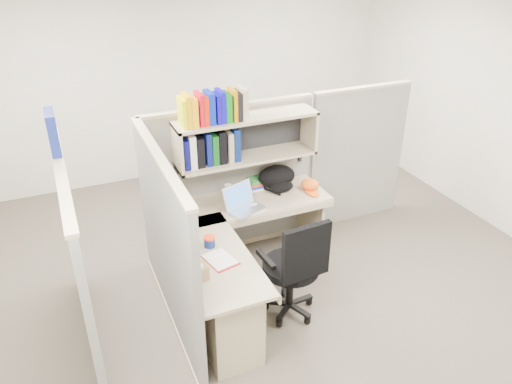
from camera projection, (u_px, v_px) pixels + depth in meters
name	position (u px, v px, depth m)	size (l,w,h in m)	color
ground	(265.00, 293.00, 4.84)	(6.00, 6.00, 0.00)	#3B372E
room_shell	(267.00, 138.00, 4.07)	(6.00, 6.00, 6.00)	#BAB5A8
cubicle	(210.00, 198.00, 4.65)	(3.79, 1.84, 1.95)	slate
desk	(236.00, 285.00, 4.26)	(1.74, 1.75, 0.73)	gray
laptop	(246.00, 199.00, 4.74)	(0.34, 0.34, 0.25)	silver
backpack	(279.00, 178.00, 5.14)	(0.40, 0.31, 0.24)	black
orange_cap	(310.00, 184.00, 5.16)	(0.19, 0.22, 0.10)	#E75914
snack_canister	(209.00, 241.00, 4.24)	(0.10, 0.10, 0.10)	navy
tissue_box	(199.00, 269.00, 3.83)	(0.12, 0.12, 0.19)	#8C764F
mouse	(254.00, 204.00, 4.87)	(0.09, 0.06, 0.03)	#97B4D7
paper_cup	(228.00, 189.00, 5.07)	(0.07, 0.07, 0.10)	white
book_stack	(254.00, 183.00, 5.19)	(0.15, 0.21, 0.10)	gray
loose_paper	(220.00, 259.00, 4.10)	(0.20, 0.27, 0.00)	silver
task_chair	(293.00, 282.00, 4.40)	(0.56, 0.52, 1.06)	black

